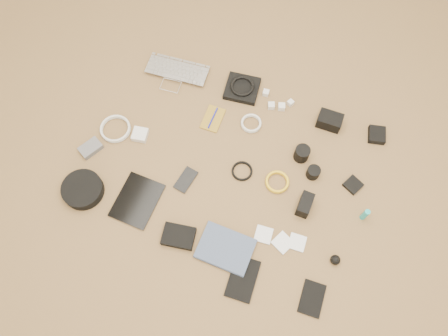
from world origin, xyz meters
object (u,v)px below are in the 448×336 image
at_px(phone, 186,180).
at_px(tablet, 137,200).
at_px(dslr_camera, 330,121).
at_px(paperback, 218,267).
at_px(headphone_case, 83,190).
at_px(laptop, 175,77).

bearing_deg(phone, tablet, -124.46).
xyz_separation_m(dslr_camera, phone, (-0.53, -0.57, -0.03)).
distance_m(dslr_camera, phone, 0.78).
bearing_deg(paperback, tablet, 72.79).
height_order(tablet, headphone_case, headphone_case).
bearing_deg(dslr_camera, paperback, -107.24).
distance_m(tablet, headphone_case, 0.26).
relative_size(phone, paperback, 0.53).
bearing_deg(phone, headphone_case, -142.44).
relative_size(laptop, dslr_camera, 2.77).
height_order(dslr_camera, headphone_case, dslr_camera).
height_order(laptop, paperback, laptop).
distance_m(tablet, paperback, 0.49).
height_order(tablet, phone, same).
bearing_deg(dslr_camera, laptop, -178.73).
bearing_deg(paperback, headphone_case, 82.75).
bearing_deg(headphone_case, laptop, 81.98).
height_order(phone, headphone_case, headphone_case).
distance_m(laptop, dslr_camera, 0.84).
bearing_deg(laptop, headphone_case, -105.74).
height_order(laptop, tablet, laptop).
height_order(dslr_camera, paperback, dslr_camera).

